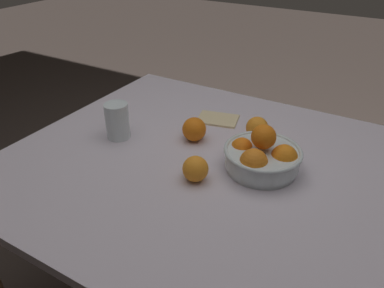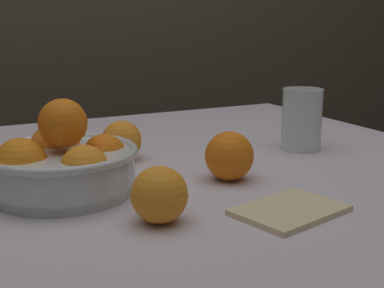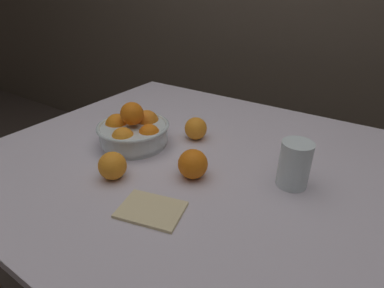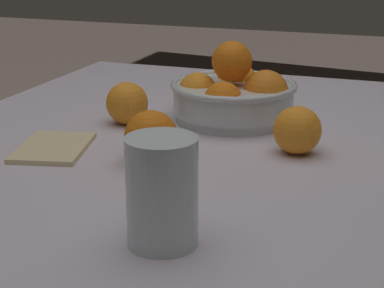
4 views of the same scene
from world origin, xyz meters
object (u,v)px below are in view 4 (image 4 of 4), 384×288
at_px(fruit_bowl, 234,95).
at_px(juice_glass, 162,195).
at_px(orange_loose_front, 151,137).
at_px(orange_loose_near_bowl, 297,130).
at_px(orange_loose_aside, 127,103).

height_order(fruit_bowl, juice_glass, fruit_bowl).
height_order(juice_glass, orange_loose_front, juice_glass).
distance_m(orange_loose_near_bowl, orange_loose_front, 0.23).
relative_size(orange_loose_near_bowl, orange_loose_front, 0.93).
bearing_deg(orange_loose_aside, orange_loose_front, 34.61).
bearing_deg(orange_loose_front, orange_loose_aside, -145.39).
distance_m(juice_glass, orange_loose_front, 0.26).
bearing_deg(juice_glass, orange_loose_aside, -150.22).
bearing_deg(fruit_bowl, orange_loose_near_bowl, 45.00).
height_order(juice_glass, orange_loose_aside, juice_glass).
distance_m(juice_glass, orange_loose_near_bowl, 0.37).
bearing_deg(fruit_bowl, orange_loose_aside, -64.00).
bearing_deg(orange_loose_front, fruit_bowl, 168.73).
bearing_deg(orange_loose_aside, fruit_bowl, 116.00).
height_order(fruit_bowl, orange_loose_aside, fruit_bowl).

